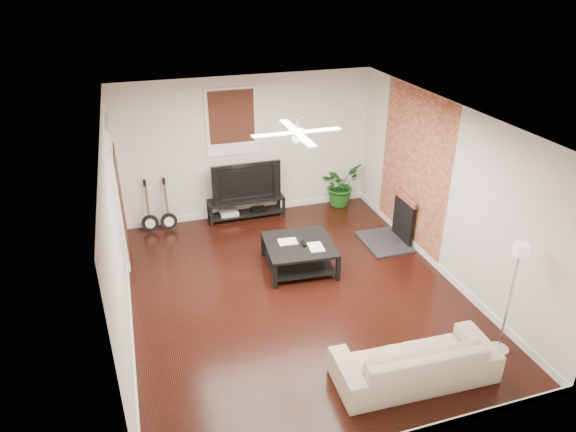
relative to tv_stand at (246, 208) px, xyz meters
name	(u,v)px	position (x,y,z in m)	size (l,w,h in m)	color
room	(296,212)	(0.13, -2.78, 1.19)	(5.01, 6.01, 2.81)	black
brick_accent	(413,169)	(2.62, -1.78, 1.19)	(0.02, 2.20, 2.80)	#A34834
fireplace	(394,220)	(2.33, -1.78, 0.25)	(0.80, 1.10, 0.92)	black
window_back	(232,122)	(-0.17, 0.19, 1.74)	(1.00, 0.06, 1.30)	#35170E
door_left	(119,192)	(-2.33, -0.88, 1.04)	(0.08, 1.00, 2.50)	white
tv_stand	(246,208)	(0.00, 0.00, 0.00)	(1.52, 0.40, 0.43)	black
tv	(245,180)	(0.00, 0.02, 0.60)	(1.36, 0.18, 0.78)	black
coffee_table	(299,255)	(0.41, -2.09, 0.02)	(1.11, 1.11, 0.47)	black
sofa	(415,359)	(0.95, -4.96, 0.08)	(2.00, 0.78, 0.59)	tan
floor_lamp	(510,300)	(2.30, -4.86, 0.61)	(0.27, 0.27, 1.64)	silver
potted_plant	(340,184)	(2.04, 0.04, 0.24)	(0.81, 0.70, 0.90)	#1A5518
guitar_left	(148,207)	(-1.89, -0.03, 0.30)	(0.32, 0.22, 1.03)	black
guitar_right	(167,206)	(-1.54, -0.06, 0.30)	(0.32, 0.22, 1.03)	black
ceiling_fan	(297,132)	(0.13, -2.78, 2.39)	(1.24, 1.24, 0.32)	white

